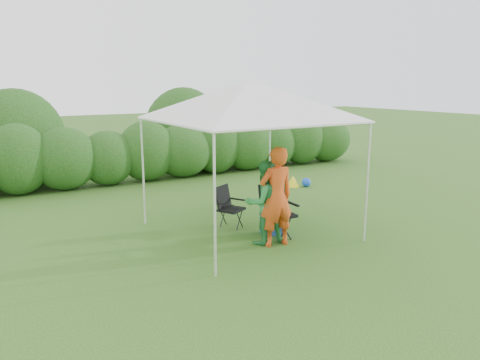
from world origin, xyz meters
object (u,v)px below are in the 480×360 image
chair_right (276,207)px  chair_left (228,204)px  man (276,197)px  cooler (273,224)px  canopy (249,100)px  woman (264,203)px

chair_right → chair_left: chair_right is taller
man → cooler: size_ratio=3.12×
canopy → cooler: (0.34, -0.31, -2.27)m
woman → cooler: (0.43, 0.34, -0.54)m
canopy → woman: bearing=-97.9°
chair_left → woman: size_ratio=0.55×
canopy → woman: canopy is taller
chair_left → canopy: bearing=-99.7°
woman → cooler: bearing=-136.2°
chair_right → cooler: chair_right is taller
chair_left → cooler: 0.99m
canopy → chair_left: 2.07m
chair_right → man: bearing=-122.1°
cooler → chair_right: bearing=-73.8°
chair_right → man: size_ratio=0.56×
woman → man: bearing=124.6°
man → woman: 0.26m
man → cooler: (0.31, 0.54, -0.67)m
chair_right → chair_left: size_ratio=1.18×
woman → cooler: 0.77m
canopy → chair_left: size_ratio=3.82×
chair_right → woman: (-0.41, -0.21, 0.19)m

